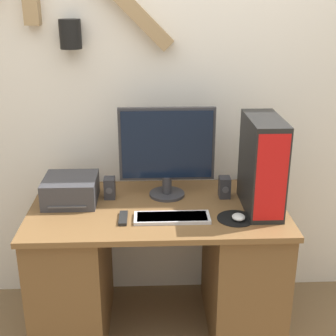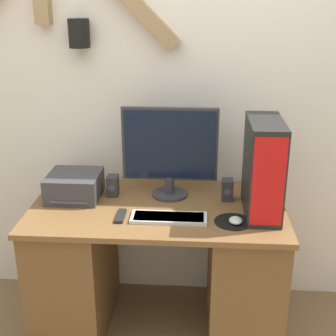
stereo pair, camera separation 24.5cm
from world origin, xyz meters
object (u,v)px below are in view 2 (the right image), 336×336
at_px(monitor, 170,149).
at_px(speaker_left, 113,186).
at_px(computer_tower, 263,168).
at_px(speaker_right, 227,190).
at_px(keyboard, 169,218).
at_px(mouse, 236,220).
at_px(remote_control, 121,216).
at_px(printer, 74,186).

height_order(monitor, speaker_left, monitor).
distance_m(computer_tower, speaker_right, 0.29).
distance_m(keyboard, mouse, 0.34).
bearing_deg(remote_control, computer_tower, 8.81).
bearing_deg(keyboard, speaker_left, 139.93).
bearing_deg(computer_tower, keyboard, -166.00).
bearing_deg(speaker_left, computer_tower, -11.50).
height_order(keyboard, speaker_left, speaker_left).
height_order(monitor, mouse, monitor).
relative_size(mouse, speaker_left, 0.65).
bearing_deg(keyboard, speaker_right, 41.07).
xyz_separation_m(monitor, remote_control, (-0.24, -0.30, -0.27)).
relative_size(monitor, remote_control, 3.60).
bearing_deg(keyboard, printer, 156.34).
xyz_separation_m(monitor, mouse, (0.35, -0.33, -0.26)).
xyz_separation_m(keyboard, speaker_left, (-0.34, 0.28, 0.05)).
height_order(monitor, printer, monitor).
relative_size(computer_tower, printer, 1.73).
bearing_deg(mouse, keyboard, 175.65).
xyz_separation_m(monitor, computer_tower, (0.49, -0.19, -0.03)).
distance_m(mouse, printer, 0.92).
bearing_deg(speaker_right, printer, -178.03).
bearing_deg(monitor, speaker_right, -6.57).
relative_size(monitor, printer, 1.84).
distance_m(speaker_left, speaker_right, 0.65).
xyz_separation_m(computer_tower, remote_control, (-0.72, -0.11, -0.24)).
bearing_deg(computer_tower, speaker_left, 168.50).
height_order(speaker_left, remote_control, speaker_left).
distance_m(keyboard, computer_tower, 0.54).
xyz_separation_m(keyboard, remote_control, (-0.25, 0.01, -0.00)).
bearing_deg(remote_control, printer, 141.84).
bearing_deg(speaker_left, printer, -168.08).
height_order(printer, remote_control, printer).
bearing_deg(remote_control, keyboard, -1.41).
bearing_deg(computer_tower, speaker_right, 137.86).
distance_m(monitor, printer, 0.58).
bearing_deg(printer, speaker_left, 11.92).
height_order(mouse, speaker_left, speaker_left).
distance_m(monitor, speaker_right, 0.39).
height_order(mouse, remote_control, mouse).
height_order(keyboard, computer_tower, computer_tower).
bearing_deg(keyboard, mouse, -4.35).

